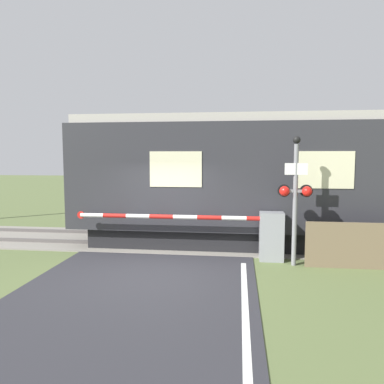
# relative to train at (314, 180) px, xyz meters

# --- Properties ---
(ground_plane) EXTENTS (80.00, 80.00, 0.00)m
(ground_plane) POSITION_rel_train_xyz_m (-4.16, -3.18, -1.94)
(ground_plane) COLOR #5B6B3D
(track_bed) EXTENTS (36.00, 3.20, 0.13)m
(track_bed) POSITION_rel_train_xyz_m (-4.16, 0.00, -1.92)
(track_bed) COLOR gray
(track_bed) RESTS_ON ground_plane
(train) EXTENTS (14.01, 2.87, 3.80)m
(train) POSITION_rel_train_xyz_m (0.00, 0.00, 0.00)
(train) COLOR black
(train) RESTS_ON ground_plane
(crossing_barrier) EXTENTS (5.45, 0.44, 1.24)m
(crossing_barrier) POSITION_rel_train_xyz_m (-1.74, -1.75, -1.25)
(crossing_barrier) COLOR gray
(crossing_barrier) RESTS_ON ground_plane
(signal_post) EXTENTS (0.82, 0.26, 3.12)m
(signal_post) POSITION_rel_train_xyz_m (-0.83, -2.13, -0.17)
(signal_post) COLOR gray
(signal_post) RESTS_ON ground_plane
(roadside_fence) EXTENTS (2.73, 0.06, 1.10)m
(roadside_fence) POSITION_rel_train_xyz_m (0.78, -2.22, -1.39)
(roadside_fence) COLOR #726047
(roadside_fence) RESTS_ON ground_plane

